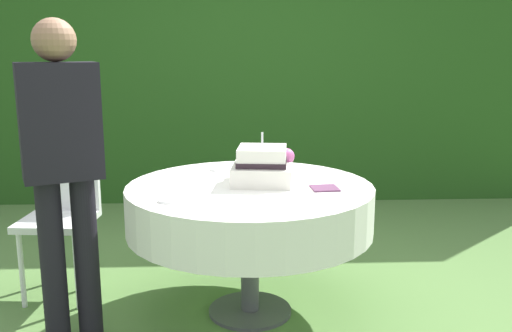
{
  "coord_description": "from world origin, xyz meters",
  "views": [
    {
      "loc": [
        -0.1,
        -2.91,
        1.46
      ],
      "look_at": [
        0.03,
        0.02,
        0.84
      ],
      "focal_mm": 39.0,
      "sensor_mm": 36.0,
      "label": 1
    }
  ],
  "objects_px": {
    "wedding_cake": "(263,166)",
    "napkin_stack": "(325,188)",
    "serving_plate_near": "(219,169)",
    "garden_chair": "(62,206)",
    "standing_person": "(63,162)",
    "serving_plate_far": "(168,200)",
    "cake_table": "(250,207)"
  },
  "relations": [
    {
      "from": "serving_plate_far",
      "to": "napkin_stack",
      "type": "height_order",
      "value": "serving_plate_far"
    },
    {
      "from": "serving_plate_far",
      "to": "napkin_stack",
      "type": "distance_m",
      "value": 0.82
    },
    {
      "from": "cake_table",
      "to": "wedding_cake",
      "type": "relative_size",
      "value": 3.62
    },
    {
      "from": "serving_plate_near",
      "to": "garden_chair",
      "type": "bearing_deg",
      "value": -178.01
    },
    {
      "from": "wedding_cake",
      "to": "napkin_stack",
      "type": "height_order",
      "value": "wedding_cake"
    },
    {
      "from": "cake_table",
      "to": "napkin_stack",
      "type": "relative_size",
      "value": 9.66
    },
    {
      "from": "cake_table",
      "to": "napkin_stack",
      "type": "height_order",
      "value": "napkin_stack"
    },
    {
      "from": "napkin_stack",
      "to": "standing_person",
      "type": "bearing_deg",
      "value": -172.6
    },
    {
      "from": "serving_plate_near",
      "to": "standing_person",
      "type": "xyz_separation_m",
      "value": [
        -0.73,
        -0.65,
        0.18
      ]
    },
    {
      "from": "cake_table",
      "to": "garden_chair",
      "type": "bearing_deg",
      "value": 162.61
    },
    {
      "from": "cake_table",
      "to": "napkin_stack",
      "type": "bearing_deg",
      "value": -14.88
    },
    {
      "from": "cake_table",
      "to": "napkin_stack",
      "type": "distance_m",
      "value": 0.42
    },
    {
      "from": "garden_chair",
      "to": "napkin_stack",
      "type": "bearing_deg",
      "value": -16.74
    },
    {
      "from": "wedding_cake",
      "to": "garden_chair",
      "type": "distance_m",
      "value": 1.26
    },
    {
      "from": "wedding_cake",
      "to": "serving_plate_near",
      "type": "relative_size",
      "value": 3.53
    },
    {
      "from": "wedding_cake",
      "to": "standing_person",
      "type": "xyz_separation_m",
      "value": [
        -0.98,
        -0.32,
        0.09
      ]
    },
    {
      "from": "wedding_cake",
      "to": "serving_plate_far",
      "type": "distance_m",
      "value": 0.61
    },
    {
      "from": "garden_chair",
      "to": "wedding_cake",
      "type": "bearing_deg",
      "value": -14.25
    },
    {
      "from": "serving_plate_far",
      "to": "garden_chair",
      "type": "xyz_separation_m",
      "value": [
        -0.71,
        0.66,
        -0.21
      ]
    },
    {
      "from": "serving_plate_near",
      "to": "garden_chair",
      "type": "height_order",
      "value": "garden_chair"
    },
    {
      "from": "standing_person",
      "to": "napkin_stack",
      "type": "bearing_deg",
      "value": 7.4
    },
    {
      "from": "cake_table",
      "to": "serving_plate_near",
      "type": "distance_m",
      "value": 0.44
    },
    {
      "from": "cake_table",
      "to": "standing_person",
      "type": "relative_size",
      "value": 0.83
    },
    {
      "from": "cake_table",
      "to": "standing_person",
      "type": "height_order",
      "value": "standing_person"
    },
    {
      "from": "serving_plate_near",
      "to": "wedding_cake",
      "type": "bearing_deg",
      "value": -53.46
    },
    {
      "from": "wedding_cake",
      "to": "serving_plate_far",
      "type": "xyz_separation_m",
      "value": [
        -0.48,
        -0.36,
        -0.09
      ]
    },
    {
      "from": "napkin_stack",
      "to": "garden_chair",
      "type": "bearing_deg",
      "value": 163.26
    },
    {
      "from": "wedding_cake",
      "to": "serving_plate_far",
      "type": "relative_size",
      "value": 3.66
    },
    {
      "from": "serving_plate_far",
      "to": "garden_chair",
      "type": "bearing_deg",
      "value": 137.05
    },
    {
      "from": "wedding_cake",
      "to": "napkin_stack",
      "type": "relative_size",
      "value": 2.67
    },
    {
      "from": "cake_table",
      "to": "serving_plate_far",
      "type": "height_order",
      "value": "serving_plate_far"
    },
    {
      "from": "wedding_cake",
      "to": "serving_plate_near",
      "type": "height_order",
      "value": "wedding_cake"
    }
  ]
}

